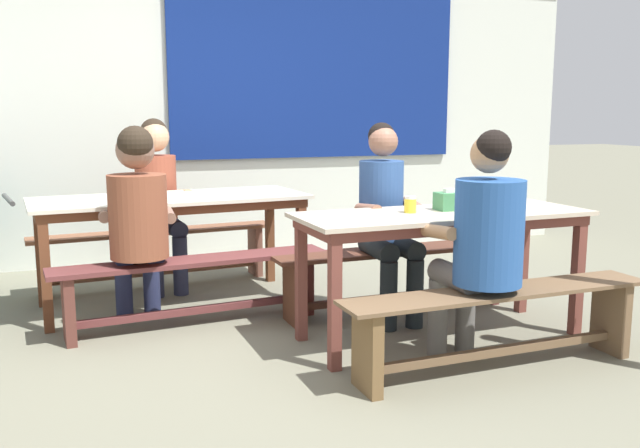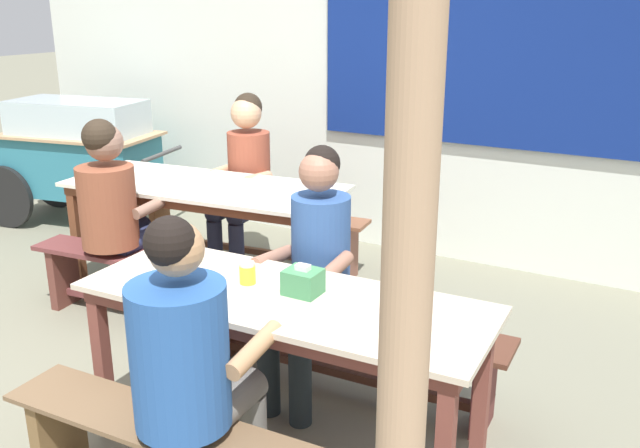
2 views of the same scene
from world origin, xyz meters
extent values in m
plane|color=slate|center=(0.00, 0.00, 0.00)|extent=(40.00, 40.00, 0.00)
cube|color=silver|center=(0.00, 2.52, 1.27)|extent=(7.24, 0.12, 2.55)
cube|color=navy|center=(0.93, 2.43, 1.70)|extent=(2.78, 0.03, 1.55)
cube|color=silver|center=(-0.64, 1.03, 0.76)|extent=(1.93, 0.94, 0.02)
cube|color=brown|center=(-0.64, 1.03, 0.71)|extent=(1.85, 0.87, 0.06)
cube|color=brown|center=(0.18, 1.43, 0.34)|extent=(0.07, 0.07, 0.68)
cube|color=brown|center=(0.25, 0.80, 0.34)|extent=(0.07, 0.07, 0.68)
cube|color=brown|center=(-1.52, 1.26, 0.34)|extent=(0.07, 0.07, 0.68)
cube|color=brown|center=(-1.45, 0.63, 0.34)|extent=(0.07, 0.07, 0.68)
cube|color=beige|center=(0.79, -0.25, 0.76)|extent=(1.78, 0.71, 0.03)
cube|color=brown|center=(0.79, -0.25, 0.71)|extent=(1.69, 0.65, 0.06)
cube|color=brown|center=(1.57, 0.04, 0.34)|extent=(0.06, 0.06, 0.68)
cube|color=brown|center=(-0.02, -0.02, 0.34)|extent=(0.06, 0.06, 0.68)
cube|color=brown|center=(0.00, -0.54, 0.34)|extent=(0.06, 0.06, 0.68)
cube|color=brown|center=(-0.69, 1.60, 0.42)|extent=(1.89, 0.43, 0.03)
cube|color=brown|center=(0.12, 1.69, 0.21)|extent=(0.08, 0.21, 0.41)
cube|color=brown|center=(-1.51, 1.52, 0.21)|extent=(0.08, 0.21, 0.41)
cube|color=brown|center=(-0.69, 1.60, 0.10)|extent=(1.60, 0.21, 0.04)
cube|color=brown|center=(-0.58, 0.46, 0.42)|extent=(1.77, 0.44, 0.03)
cube|color=brown|center=(0.17, 0.53, 0.20)|extent=(0.08, 0.23, 0.41)
cube|color=brown|center=(-1.33, 0.38, 0.20)|extent=(0.08, 0.23, 0.41)
cube|color=brown|center=(-0.58, 0.46, 0.10)|extent=(1.46, 0.19, 0.04)
cube|color=#552F21|center=(0.77, 0.33, 0.42)|extent=(1.72, 0.36, 0.03)
cube|color=#582926|center=(1.50, 0.36, 0.21)|extent=(0.07, 0.25, 0.41)
cube|color=brown|center=(0.03, 0.30, 0.21)|extent=(0.07, 0.25, 0.41)
cube|color=#552F21|center=(0.77, 0.33, 0.10)|extent=(1.44, 0.10, 0.04)
cube|color=brown|center=(0.81, -0.83, 0.43)|extent=(1.77, 0.35, 0.02)
cube|color=brown|center=(0.05, -0.86, 0.21)|extent=(0.07, 0.25, 0.42)
cube|color=teal|center=(-2.56, 1.71, 0.54)|extent=(1.37, 0.83, 0.52)
cube|color=silver|center=(-2.56, 1.71, 0.95)|extent=(1.23, 0.75, 0.31)
cube|color=tan|center=(-2.56, 1.71, 0.81)|extent=(1.46, 0.93, 0.02)
cylinder|color=black|center=(-3.20, 1.93, 0.28)|extent=(0.56, 0.15, 0.56)
cylinder|color=black|center=(-3.07, 1.28, 0.28)|extent=(0.56, 0.15, 0.56)
cylinder|color=#333333|center=(-1.99, 1.82, 0.14)|extent=(0.05, 0.05, 0.28)
cylinder|color=#3F3F3F|center=(-1.75, 1.87, 0.69)|extent=(0.15, 0.60, 0.04)
cylinder|color=#64615D|center=(0.80, -0.51, 0.22)|extent=(0.11, 0.11, 0.44)
cylinder|color=#64615D|center=(0.62, -0.52, 0.22)|extent=(0.11, 0.11, 0.44)
cylinder|color=#64615D|center=(0.81, -0.67, 0.49)|extent=(0.14, 0.36, 0.13)
cylinder|color=#64615D|center=(0.63, -0.68, 0.49)|extent=(0.14, 0.36, 0.13)
cylinder|color=#28549B|center=(0.72, -0.83, 0.75)|extent=(0.35, 0.35, 0.54)
sphere|color=tan|center=(0.72, -0.81, 1.14)|extent=(0.19, 0.19, 0.19)
sphere|color=black|center=(0.72, -0.84, 1.17)|extent=(0.18, 0.18, 0.18)
cylinder|color=tan|center=(0.91, -0.64, 0.73)|extent=(0.08, 0.31, 0.11)
cylinder|color=tan|center=(0.52, -0.66, 0.73)|extent=(0.08, 0.31, 0.09)
cylinder|color=#272E50|center=(-0.81, 0.79, 0.22)|extent=(0.11, 0.11, 0.44)
cylinder|color=#272E50|center=(-0.99, 0.79, 0.22)|extent=(0.11, 0.11, 0.44)
cylinder|color=#272E50|center=(-0.81, 0.61, 0.49)|extent=(0.13, 0.41, 0.13)
cylinder|color=#272E50|center=(-0.99, 0.61, 0.49)|extent=(0.13, 0.41, 0.13)
cylinder|color=brown|center=(-0.90, 0.42, 0.73)|extent=(0.35, 0.35, 0.50)
sphere|color=#8C6653|center=(-0.90, 0.44, 1.13)|extent=(0.23, 0.23, 0.23)
sphere|color=#2D2319|center=(-0.90, 0.41, 1.17)|extent=(0.21, 0.21, 0.21)
cylinder|color=#8C6653|center=(-0.71, 0.60, 0.71)|extent=(0.07, 0.31, 0.10)
cylinder|color=#8C6653|center=(-1.10, 0.60, 0.71)|extent=(0.07, 0.31, 0.09)
cylinder|color=#1E2529|center=(0.55, -0.02, 0.22)|extent=(0.11, 0.11, 0.44)
cylinder|color=#1E2529|center=(0.73, -0.03, 0.22)|extent=(0.11, 0.11, 0.44)
cylinder|color=#1E2529|center=(0.55, 0.15, 0.49)|extent=(0.14, 0.39, 0.13)
cylinder|color=#1E2529|center=(0.73, 0.15, 0.49)|extent=(0.14, 0.39, 0.13)
cylinder|color=#305391|center=(0.65, 0.32, 0.76)|extent=(0.29, 0.29, 0.56)
sphere|color=#986650|center=(0.65, 0.30, 1.16)|extent=(0.19, 0.19, 0.19)
sphere|color=black|center=(0.65, 0.33, 1.19)|extent=(0.18, 0.18, 0.18)
cylinder|color=#986650|center=(0.48, 0.15, 0.74)|extent=(0.08, 0.31, 0.10)
cylinder|color=#986650|center=(0.81, 0.14, 0.74)|extent=(0.08, 0.31, 0.11)
cylinder|color=#2C304B|center=(-0.74, 1.24, 0.22)|extent=(0.11, 0.11, 0.44)
cylinder|color=#2C304B|center=(-0.56, 1.25, 0.22)|extent=(0.11, 0.11, 0.44)
cylinder|color=#2C304B|center=(-0.75, 1.42, 0.49)|extent=(0.16, 0.41, 0.13)
cylinder|color=#2C304B|center=(-0.57, 1.43, 0.49)|extent=(0.16, 0.41, 0.13)
cylinder|color=brown|center=(-0.68, 1.61, 0.75)|extent=(0.31, 0.31, 0.54)
sphere|color=tan|center=(-0.67, 1.59, 1.16)|extent=(0.22, 0.22, 0.22)
sphere|color=#2D2319|center=(-0.68, 1.62, 1.20)|extent=(0.21, 0.21, 0.21)
cylinder|color=tan|center=(-0.84, 1.41, 0.73)|extent=(0.09, 0.31, 0.08)
cylinder|color=tan|center=(-0.49, 1.44, 0.73)|extent=(0.09, 0.31, 0.10)
cube|color=#428753|center=(0.85, -0.20, 0.82)|extent=(0.15, 0.13, 0.11)
cube|color=white|center=(0.85, -0.20, 0.89)|extent=(0.06, 0.04, 0.02)
cylinder|color=yellow|center=(0.59, -0.22, 0.81)|extent=(0.07, 0.07, 0.08)
cylinder|color=white|center=(0.59, -0.22, 0.86)|extent=(0.06, 0.06, 0.02)
cylinder|color=silver|center=(-0.75, 1.11, 0.79)|extent=(0.16, 0.16, 0.05)
cylinder|color=tan|center=(1.73, -1.24, 1.03)|extent=(0.11, 0.11, 2.06)
camera|label=1|loc=(-1.20, -3.74, 1.35)|focal=38.09mm
camera|label=2|loc=(2.21, -2.48, 1.94)|focal=38.83mm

